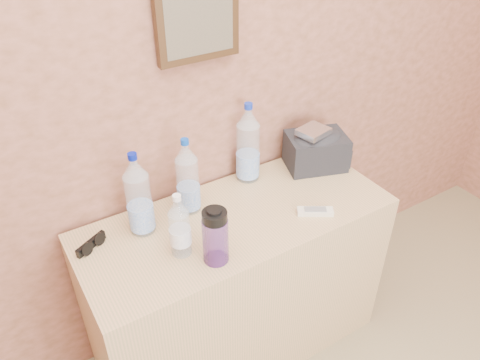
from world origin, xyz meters
name	(u,v)px	position (x,y,z in m)	size (l,w,h in m)	color
picture_frame	(198,24)	(0.07, 1.98, 1.40)	(0.30, 0.03, 0.25)	#382311
dresser	(237,285)	(0.07, 1.73, 0.37)	(1.19, 0.50, 0.75)	tan
pet_large_a	(139,198)	(-0.25, 1.85, 0.89)	(0.09, 0.09, 0.32)	silver
pet_large_b	(188,180)	(-0.05, 1.87, 0.88)	(0.08, 0.08, 0.31)	#C7F1FF
pet_large_c	(248,147)	(0.25, 1.93, 0.90)	(0.09, 0.09, 0.34)	silver
pet_small	(180,228)	(-0.19, 1.67, 0.85)	(0.07, 0.07, 0.24)	silver
nalgene_bottle	(215,236)	(-0.10, 1.58, 0.85)	(0.09, 0.09, 0.21)	#54267F
sunglasses	(91,244)	(-0.44, 1.85, 0.76)	(0.12, 0.05, 0.03)	black
ac_remote	(315,211)	(0.33, 1.59, 0.76)	(0.14, 0.04, 0.02)	white
toiletry_bag	(316,149)	(0.54, 1.85, 0.83)	(0.24, 0.18, 0.17)	black
foil_packet	(313,132)	(0.51, 1.85, 0.93)	(0.12, 0.10, 0.03)	silver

